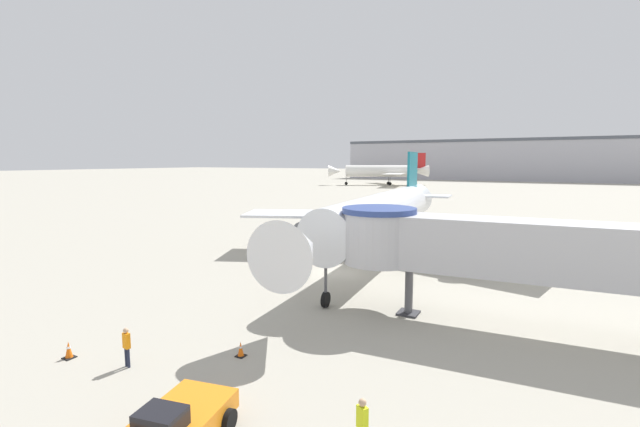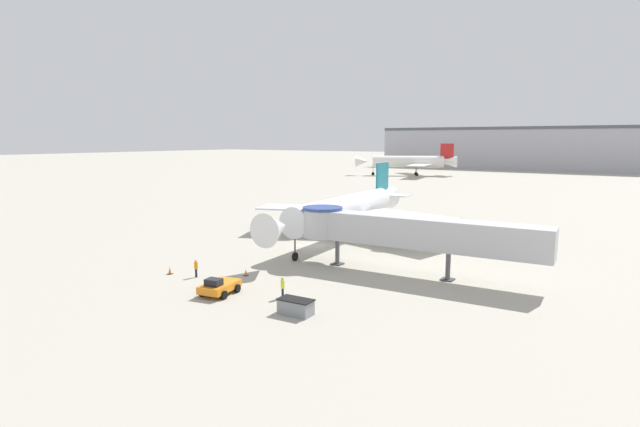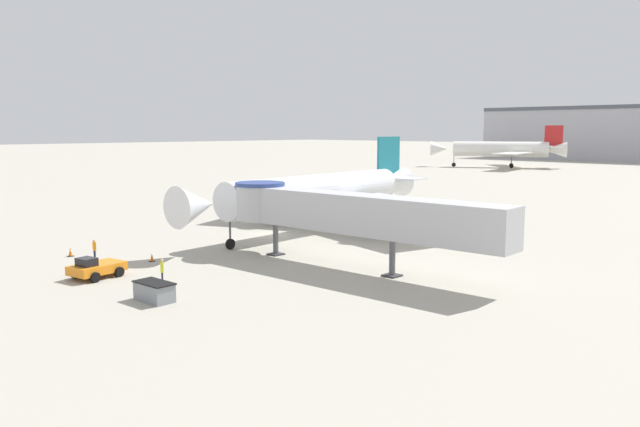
% 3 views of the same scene
% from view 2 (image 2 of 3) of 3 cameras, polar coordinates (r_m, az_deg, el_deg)
% --- Properties ---
extents(ground_plane, '(800.00, 800.00, 0.00)m').
position_cam_2_polar(ground_plane, '(60.42, -0.66, -3.64)').
color(ground_plane, '#A8A393').
extents(main_airplane, '(27.52, 32.40, 9.33)m').
position_cam_2_polar(main_airplane, '(62.55, 2.97, 0.45)').
color(main_airplane, silver).
rests_on(main_airplane, ground_plane).
extents(jet_bridge, '(24.02, 4.67, 5.83)m').
position_cam_2_polar(jet_bridge, '(47.78, 9.10, -1.94)').
color(jet_bridge, '#B7B7BC').
rests_on(jet_bridge, ground_plane).
extents(pushback_tug_orange, '(2.89, 3.87, 1.52)m').
position_cam_2_polar(pushback_tug_orange, '(42.39, -11.48, -8.16)').
color(pushback_tug_orange, orange).
rests_on(pushback_tug_orange, ground_plane).
extents(service_container_gray, '(2.70, 1.55, 1.17)m').
position_cam_2_polar(service_container_gray, '(37.12, -2.79, -10.59)').
color(service_container_gray, gray).
rests_on(service_container_gray, ground_plane).
extents(traffic_cone_apron_front, '(0.44, 0.44, 0.73)m').
position_cam_2_polar(traffic_cone_apron_front, '(49.77, -16.79, -6.26)').
color(traffic_cone_apron_front, black).
rests_on(traffic_cone_apron_front, ground_plane).
extents(traffic_cone_near_nose, '(0.39, 0.39, 0.66)m').
position_cam_2_polar(traffic_cone_near_nose, '(47.65, -8.49, -6.68)').
color(traffic_cone_near_nose, black).
rests_on(traffic_cone_near_nose, ground_plane).
extents(ground_crew_marshaller, '(0.34, 0.23, 1.66)m').
position_cam_2_polar(ground_crew_marshaller, '(47.89, -13.99, -5.97)').
color(ground_crew_marshaller, '#1E2338').
rests_on(ground_crew_marshaller, ground_plane).
extents(ground_crew_wing_walker, '(0.39, 0.34, 1.74)m').
position_cam_2_polar(ground_crew_wing_walker, '(40.62, -4.30, -8.29)').
color(ground_crew_wing_walker, '#1E2338').
rests_on(ground_crew_wing_walker, ground_plane).
extents(background_jet_red_tail, '(33.19, 32.12, 11.16)m').
position_cam_2_polar(background_jet_red_tail, '(177.68, 10.23, 5.86)').
color(background_jet_red_tail, white).
rests_on(background_jet_red_tail, ground_plane).
extents(terminal_building, '(130.10, 22.56, 17.71)m').
position_cam_2_polar(terminal_building, '(227.41, 23.63, 6.85)').
color(terminal_building, '#A8A8B2').
rests_on(terminal_building, ground_plane).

